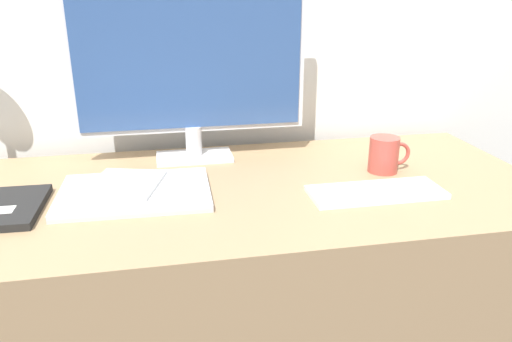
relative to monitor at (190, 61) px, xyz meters
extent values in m
cube|color=#997A56|center=(0.07, -0.23, -0.64)|extent=(1.52, 0.66, 0.74)
cube|color=silver|center=(0.00, 0.00, -0.26)|extent=(0.21, 0.11, 0.01)
cylinder|color=silver|center=(0.00, 0.00, -0.22)|extent=(0.04, 0.04, 0.08)
cube|color=silver|center=(0.00, 0.00, 0.02)|extent=(0.62, 0.01, 0.42)
cube|color=#2D4C84|center=(0.00, -0.01, 0.02)|extent=(0.59, 0.01, 0.39)
cube|color=silver|center=(0.39, -0.34, -0.26)|extent=(0.31, 0.12, 0.01)
cube|color=silver|center=(0.39, -0.34, -0.26)|extent=(0.29, 0.10, 0.00)
cube|color=#BCBCC1|center=(-0.15, -0.24, -0.26)|extent=(0.34, 0.25, 0.01)
cube|color=silver|center=(-0.15, -0.24, -0.26)|extent=(0.34, 0.25, 0.01)
cube|color=white|center=(-0.18, -0.22, -0.25)|extent=(0.20, 0.21, 0.01)
cube|color=beige|center=(-0.18, -0.22, -0.24)|extent=(0.15, 0.15, 0.00)
cylinder|color=#B7473D|center=(0.47, -0.20, -0.22)|extent=(0.08, 0.08, 0.09)
torus|color=#B7473D|center=(0.51, -0.20, -0.22)|extent=(0.06, 0.01, 0.06)
camera|label=1|loc=(-0.09, -1.33, 0.19)|focal=35.00mm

